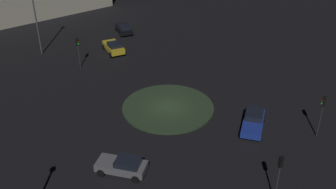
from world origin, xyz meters
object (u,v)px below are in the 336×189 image
Objects in this scene: traffic_light_southwest at (322,109)px; streetlamp_northeast at (34,6)px; car_black at (124,29)px; car_grey at (123,165)px; car_blue at (253,121)px; traffic_light_west at (279,170)px; car_yellow at (114,47)px; traffic_light_northeast at (78,47)px.

streetlamp_northeast is at bearing -11.83° from traffic_light_southwest.
car_black is 33.35m from traffic_light_southwest.
car_grey is at bearing -173.11° from streetlamp_northeast.
car_blue is 0.48× the size of streetlamp_northeast.
car_grey is at bearing -45.32° from car_blue.
car_yellow is at bearing -2.06° from traffic_light_west.
traffic_light_northeast is at bearing 139.33° from car_black.
car_yellow is 31.36m from traffic_light_west.
car_black is 0.82× the size of car_blue.
traffic_light_west reaches higher than car_blue.
car_black is 14.04m from streetlamp_northeast.
streetlamp_northeast is (34.34, 12.75, 3.55)m from traffic_light_west.
traffic_light_southwest is at bearing 10.99° from traffic_light_northeast.
car_blue is 6.21m from traffic_light_southwest.
traffic_light_west reaches higher than traffic_light_northeast.
car_yellow is at bearing -109.76° from streetlamp_northeast.
car_black is 0.92× the size of traffic_light_southwest.
traffic_light_southwest is (-32.07, -8.85, 2.27)m from car_black.
car_blue reaches higher than car_grey.
car_yellow is at bearing 154.17° from car_black.
streetlamp_northeast reaches higher than traffic_light_southwest.
car_grey is 21.08m from traffic_light_northeast.
car_blue is at bearing 6.43° from traffic_light_southwest.
traffic_light_northeast is 8.21m from streetlamp_northeast.
streetlamp_northeast is (25.64, 16.55, 5.74)m from car_blue.
car_black is (30.14, -9.15, -0.02)m from car_grey.
traffic_light_west is 1.09× the size of traffic_light_northeast.
streetlamp_northeast reaches higher than car_blue.
traffic_light_southwest is at bearing -158.26° from car_yellow.
traffic_light_southwest is 1.01× the size of traffic_light_west.
traffic_light_northeast is at bearing 8.46° from traffic_light_west.
car_blue is 1.12× the size of traffic_light_west.
car_grey is 31.50m from car_black.
streetlamp_northeast reaches higher than car_grey.
car_blue is 1.11× the size of traffic_light_southwest.
car_yellow reaches higher than car_grey.
traffic_light_west is (-31.07, -3.67, 2.17)m from car_yellow.
traffic_light_southwest reaches higher than traffic_light_northeast.
car_black is 12.62m from traffic_light_northeast.
car_black is at bearing -69.96° from car_grey.
traffic_light_northeast is (22.91, 17.29, -0.25)m from traffic_light_southwest.
car_yellow reaches higher than car_black.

